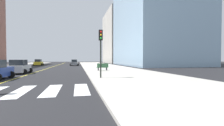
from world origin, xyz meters
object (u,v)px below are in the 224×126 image
(car_gray_fourth, at_px, (74,63))
(park_bench, at_px, (103,67))
(car_yellow_third, at_px, (38,63))
(traffic_light_near_corner, at_px, (101,44))
(car_silver_second, at_px, (19,67))

(car_gray_fourth, height_order, park_bench, car_gray_fourth)
(car_yellow_third, bearing_deg, park_bench, -61.29)
(traffic_light_near_corner, height_order, park_bench, traffic_light_near_corner)
(car_yellow_third, height_order, car_gray_fourth, car_yellow_third)
(car_silver_second, bearing_deg, car_yellow_third, 96.93)
(traffic_light_near_corner, bearing_deg, car_gray_fourth, -84.52)
(park_bench, bearing_deg, car_gray_fourth, 7.62)
(car_gray_fourth, distance_m, traffic_light_near_corner, 32.12)
(car_silver_second, relative_size, park_bench, 2.28)
(car_yellow_third, bearing_deg, traffic_light_near_corner, -70.87)
(car_gray_fourth, height_order, traffic_light_near_corner, traffic_light_near_corner)
(park_bench, bearing_deg, car_silver_second, 92.38)
(car_silver_second, distance_m, car_yellow_third, 27.19)
(car_yellow_third, bearing_deg, car_gray_fourth, -18.89)
(car_silver_second, xyz_separation_m, car_yellow_third, (-3.71, 26.93, -0.00))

